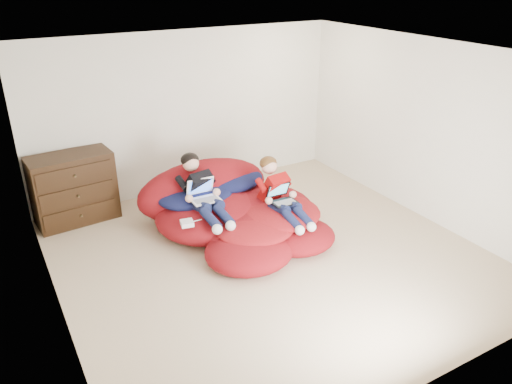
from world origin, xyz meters
The scene contains 9 objects.
room_shell centered at (0.00, 0.00, 0.22)m, with size 5.10×5.10×2.77m.
dresser centered at (-1.90, 2.21, 0.50)m, with size 1.15×0.66×0.99m.
beanbag_pile centered at (-0.07, 0.87, 0.28)m, with size 2.33×2.38×0.90m.
cream_pillow centered at (-0.65, 1.57, 0.62)m, with size 0.44×0.28×0.28m, color beige.
older_boy centered at (-0.51, 0.94, 0.68)m, with size 0.40×1.18×0.72m.
younger_boy centered at (0.41, 0.46, 0.63)m, with size 0.35×1.09×0.72m.
laptop_white centered at (-0.51, 0.85, 0.64)m, with size 0.37×0.35×0.26m.
laptop_black centered at (0.41, 0.39, 0.57)m, with size 0.33×0.33×0.23m.
power_adapter centered at (-0.86, 0.59, 0.42)m, with size 0.15×0.15×0.06m, color white.
Camera 1 is at (-2.84, -4.60, 3.38)m, focal length 35.00 mm.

